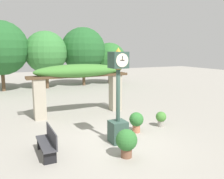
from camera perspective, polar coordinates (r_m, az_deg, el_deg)
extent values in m
plane|color=gray|center=(8.95, 1.01, -12.47)|extent=(60.00, 60.00, 0.00)
cube|color=#2D473D|center=(8.79, 1.43, -10.11)|extent=(0.59, 0.59, 0.80)
cylinder|color=#2D473D|center=(8.43, 1.47, -1.50)|extent=(0.15, 0.15, 1.88)
cylinder|color=gold|center=(8.30, 1.50, 5.03)|extent=(0.23, 0.23, 0.04)
cube|color=#2D473D|center=(8.28, 1.51, 7.12)|extent=(0.57, 0.57, 0.57)
cylinder|color=beige|center=(8.02, 2.47, 7.04)|extent=(0.46, 0.02, 0.46)
cylinder|color=beige|center=(8.54, 0.61, 7.20)|extent=(0.46, 0.02, 0.46)
cube|color=black|center=(8.01, 2.52, 7.03)|extent=(0.16, 0.01, 0.02)
cube|color=black|center=(8.01, 2.52, 7.53)|extent=(0.02, 0.01, 0.15)
cone|color=gold|center=(8.27, 1.52, 9.58)|extent=(0.20, 0.20, 0.14)
cube|color=#A89E89|center=(11.96, -17.06, -2.27)|extent=(0.55, 0.55, 1.98)
cube|color=#A89E89|center=(13.18, 0.80, -0.76)|extent=(0.55, 0.55, 1.98)
cube|color=#4C3823|center=(12.00, -7.40, 3.21)|extent=(5.25, 0.11, 0.13)
cube|color=#4C3823|center=(12.26, -7.80, 3.34)|extent=(5.25, 0.11, 0.13)
cube|color=#4C3823|center=(12.52, -8.20, 3.46)|extent=(5.25, 0.11, 0.13)
ellipsoid|color=#427F33|center=(12.23, -7.83, 4.45)|extent=(4.59, 1.15, 0.70)
cylinder|color=brown|center=(7.75, 3.48, -14.86)|extent=(0.35, 0.35, 0.31)
sphere|color=#2D6B2D|center=(7.59, 3.51, -12.02)|extent=(0.68, 0.68, 0.68)
cylinder|color=gray|center=(10.80, 11.66, -8.00)|extent=(0.28, 0.28, 0.26)
sphere|color=#427F33|center=(10.72, 11.72, -6.45)|extent=(0.46, 0.46, 0.46)
cylinder|color=#B26B4C|center=(9.91, 5.85, -9.28)|extent=(0.31, 0.31, 0.33)
sphere|color=#2D6B2D|center=(9.79, 5.89, -7.15)|extent=(0.58, 0.58, 0.58)
cube|color=#38383D|center=(8.02, -15.62, -12.35)|extent=(0.42, 1.52, 0.05)
cube|color=#38383D|center=(7.96, -14.33, -10.53)|extent=(0.04, 1.52, 0.45)
cube|color=black|center=(8.66, -16.28, -12.27)|extent=(0.38, 0.08, 0.39)
cube|color=black|center=(7.55, -14.68, -15.55)|extent=(0.38, 0.08, 0.39)
cylinder|color=brown|center=(21.19, -24.73, 2.28)|extent=(0.28, 0.28, 1.95)
sphere|color=#235B28|center=(21.06, -25.22, 9.03)|extent=(4.35, 4.35, 4.35)
cylinder|color=brown|center=(21.37, -15.37, 2.77)|extent=(0.28, 0.28, 1.88)
sphere|color=#387A38|center=(21.23, -15.63, 8.66)|extent=(3.59, 3.59, 3.59)
cylinder|color=brown|center=(22.54, -6.80, 3.44)|extent=(0.28, 0.28, 1.92)
sphere|color=#235B28|center=(22.41, -6.93, 9.51)|extent=(4.08, 4.08, 4.08)
cylinder|color=brown|center=(23.75, -0.58, 3.12)|extent=(0.28, 0.28, 1.33)
sphere|color=#2D6B2D|center=(23.62, -0.59, 7.39)|extent=(3.16, 3.16, 3.16)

